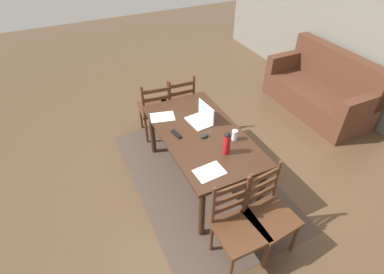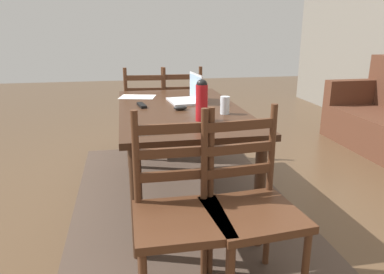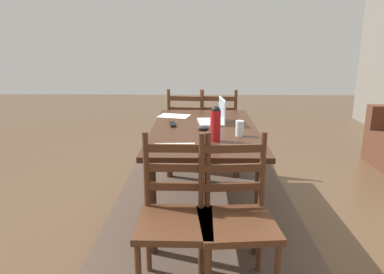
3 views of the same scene
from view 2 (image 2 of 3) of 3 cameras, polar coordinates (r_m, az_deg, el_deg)
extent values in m
plane|color=brown|center=(3.02, -1.76, -9.34)|extent=(14.00, 14.00, 0.00)
cube|color=#47382D|center=(3.02, -1.76, -9.29)|extent=(2.65, 1.66, 0.01)
cube|color=#382114|center=(2.78, -1.89, 4.20)|extent=(1.66, 0.90, 0.04)
cylinder|color=#382114|center=(3.57, -9.61, 0.63)|extent=(0.07, 0.07, 0.71)
cylinder|color=#382114|center=(2.17, -8.59, -10.23)|extent=(0.07, 0.07, 0.71)
cylinder|color=#382114|center=(3.66, 2.12, 1.24)|extent=(0.07, 0.07, 0.71)
cylinder|color=#382114|center=(2.31, 10.44, -8.62)|extent=(0.07, 0.07, 0.71)
cube|color=#4C2B19|center=(1.86, 9.52, -11.76)|extent=(0.48, 0.48, 0.04)
cylinder|color=#4C2B19|center=(1.93, 17.16, -19.40)|extent=(0.04, 0.04, 0.43)
cylinder|color=#4C2B19|center=(2.20, 11.63, -14.11)|extent=(0.04, 0.04, 0.43)
cylinder|color=#4C2B19|center=(2.07, 1.87, -15.92)|extent=(0.04, 0.04, 0.43)
cylinder|color=#4C2B19|center=(2.00, 12.30, -1.96)|extent=(0.04, 0.04, 0.50)
cylinder|color=#4C2B19|center=(1.86, 1.92, -3.07)|extent=(0.04, 0.04, 0.50)
cube|color=#4C2B19|center=(1.96, 7.20, -5.27)|extent=(0.06, 0.36, 0.05)
cube|color=#4C2B19|center=(1.92, 7.34, -1.80)|extent=(0.06, 0.36, 0.05)
cube|color=#4C2B19|center=(1.88, 7.48, 1.82)|extent=(0.06, 0.36, 0.05)
cube|color=#4C2B19|center=(3.99, -1.85, 3.99)|extent=(0.46, 0.46, 0.04)
cylinder|color=#4C2B19|center=(4.22, -4.65, 1.36)|extent=(0.04, 0.04, 0.43)
cylinder|color=#4C2B19|center=(4.25, 0.47, 1.54)|extent=(0.04, 0.04, 0.43)
cylinder|color=#4C2B19|center=(3.85, -4.36, -0.13)|extent=(0.04, 0.04, 0.43)
cylinder|color=#4C2B19|center=(3.89, 1.24, 0.08)|extent=(0.04, 0.04, 0.43)
cylinder|color=#4C2B19|center=(3.73, -4.51, 6.97)|extent=(0.04, 0.04, 0.50)
cylinder|color=#4C2B19|center=(3.77, 1.31, 7.12)|extent=(0.04, 0.04, 0.50)
cube|color=#4C2B19|center=(3.76, -1.57, 5.56)|extent=(0.04, 0.36, 0.05)
cube|color=#4C2B19|center=(3.74, -1.59, 7.43)|extent=(0.04, 0.36, 0.05)
cube|color=#4C2B19|center=(3.72, -1.60, 9.33)|extent=(0.04, 0.36, 0.05)
cube|color=#4C2B19|center=(1.78, -1.81, -12.95)|extent=(0.44, 0.44, 0.04)
cylinder|color=#4C2B19|center=(2.09, 2.79, -15.54)|extent=(0.04, 0.04, 0.43)
cylinder|color=#4C2B19|center=(2.05, -8.07, -16.43)|extent=(0.04, 0.04, 0.43)
cylinder|color=#4C2B19|center=(1.88, 2.93, -2.80)|extent=(0.04, 0.04, 0.50)
cylinder|color=#4C2B19|center=(1.84, -8.70, -3.48)|extent=(0.04, 0.04, 0.50)
cube|color=#4C2B19|center=(1.89, -2.77, -6.01)|extent=(0.03, 0.36, 0.05)
cube|color=#4C2B19|center=(1.84, -2.82, -2.42)|extent=(0.03, 0.36, 0.05)
cube|color=#4C2B19|center=(1.81, -2.88, 1.33)|extent=(0.03, 0.36, 0.05)
cube|color=#4C2B19|center=(3.95, -7.05, 3.75)|extent=(0.48, 0.48, 0.04)
cylinder|color=#4C2B19|center=(4.21, -9.43, 1.14)|extent=(0.04, 0.04, 0.43)
cylinder|color=#4C2B19|center=(4.19, -4.25, 1.26)|extent=(0.04, 0.04, 0.43)
cylinder|color=#4C2B19|center=(3.84, -9.87, -0.38)|extent=(0.04, 0.04, 0.43)
cylinder|color=#4C2B19|center=(3.83, -4.19, -0.25)|extent=(0.04, 0.04, 0.43)
cylinder|color=#4C2B19|center=(3.72, -10.25, 6.73)|extent=(0.04, 0.04, 0.50)
cylinder|color=#4C2B19|center=(3.70, -4.35, 6.90)|extent=(0.04, 0.04, 0.50)
cube|color=#4C2B19|center=(3.73, -7.25, 5.31)|extent=(0.06, 0.36, 0.05)
cube|color=#4C2B19|center=(3.70, -7.32, 7.21)|extent=(0.06, 0.36, 0.05)
cube|color=#4C2B19|center=(3.68, -7.39, 9.12)|extent=(0.06, 0.36, 0.05)
cube|color=#512D1E|center=(5.08, 24.21, 6.44)|extent=(0.16, 0.80, 0.30)
cube|color=silver|center=(2.98, -1.35, 5.59)|extent=(0.34, 0.25, 0.02)
cube|color=silver|center=(2.99, 0.62, 7.83)|extent=(0.32, 0.04, 0.21)
cube|color=#A5CCEA|center=(2.99, 0.51, 7.82)|extent=(0.29, 0.04, 0.19)
cylinder|color=#A81419|center=(2.36, 1.52, 5.34)|extent=(0.08, 0.08, 0.23)
sphere|color=black|center=(2.34, 1.54, 8.14)|extent=(0.07, 0.07, 0.07)
cylinder|color=silver|center=(2.57, 5.14, 4.94)|extent=(0.07, 0.07, 0.12)
ellipsoid|color=black|center=(2.69, -1.82, 4.58)|extent=(0.07, 0.10, 0.03)
cube|color=black|center=(2.84, -7.83, 4.92)|extent=(0.17, 0.07, 0.02)
cube|color=white|center=(3.23, -8.49, 6.19)|extent=(0.27, 0.34, 0.00)
cube|color=white|center=(2.17, -5.12, 1.15)|extent=(0.23, 0.31, 0.00)
camera|label=1|loc=(1.83, -113.06, 57.29)|focal=28.32mm
camera|label=3|loc=(0.56, 128.25, 6.41)|focal=34.09mm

